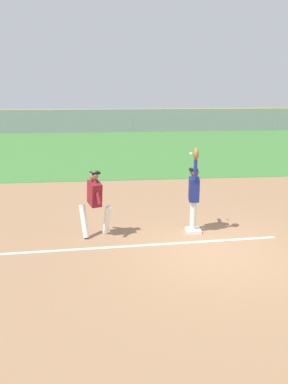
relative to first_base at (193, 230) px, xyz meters
The scene contains 13 objects.
ground_plane 1.27m from the first_base, 80.63° to the right, with size 76.90×76.90×0.00m, color #936D4C.
outfield_grass 14.78m from the first_base, 89.20° to the left, with size 50.92×17.49×0.01m, color #3D7533.
chalk_foul_line 4.10m from the first_base, 167.32° to the right, with size 12.00×0.10×0.01m, color white.
first_base is the anchor object (origin of this frame).
fielder 1.08m from the first_base, 90.65° to the left, with size 0.33×0.90×2.28m.
runner 2.76m from the first_base, behind, with size 0.87×0.82×1.72m.
baseball 2.05m from the first_base, 96.73° to the left, with size 0.07×0.07×0.07m, color white.
outfield_fence 23.55m from the first_base, 89.50° to the left, with size 51.00×0.08×1.93m.
parked_car_silver 28.91m from the first_base, 107.94° to the left, with size 4.51×2.34×1.25m.
parked_car_white 27.82m from the first_base, 97.06° to the left, with size 4.56×2.44×1.25m.
parked_car_black 27.47m from the first_base, 85.13° to the left, with size 4.56×2.44×1.25m.
parked_car_tan 28.07m from the first_base, 73.53° to the left, with size 4.42×2.16×1.25m.
parked_car_red 29.65m from the first_base, 64.31° to the left, with size 4.52×2.36×1.25m.
Camera 1 is at (-2.54, -8.25, 3.76)m, focal length 36.19 mm.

